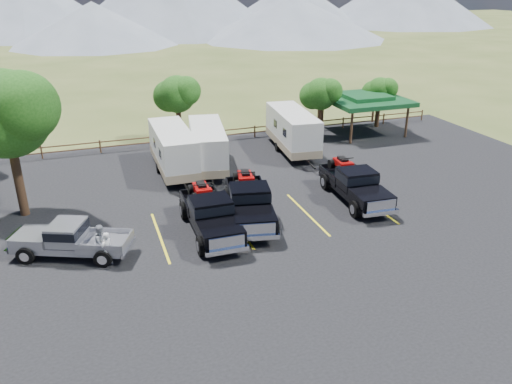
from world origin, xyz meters
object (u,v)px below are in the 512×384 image
object	(u,v)px
person_b	(102,242)
tree_big_nw	(4,114)
pavilion	(365,99)
person_a	(107,249)
rig_left	(210,213)
trailer_left	(173,150)
rig_right	(354,183)
trailer_right	(292,131)
pickup_silver	(71,239)
trailer_center	(208,147)
rig_center	(249,200)

from	to	relation	value
person_b	tree_big_nw	bearing A→B (deg)	76.94
pavilion	person_a	bearing A→B (deg)	-145.29
tree_big_nw	rig_left	xyz separation A→B (m)	(9.07, -5.26, -4.54)
trailer_left	tree_big_nw	bearing A→B (deg)	-157.20
pavilion	person_a	xyz separation A→B (m)	(-21.59, -14.95, -1.93)
rig_right	pavilion	bearing A→B (deg)	61.34
trailer_right	tree_big_nw	bearing A→B (deg)	-158.08
trailer_left	person_a	size ratio (longest dim) A/B	5.10
trailer_right	pavilion	bearing A→B (deg)	26.04
person_a	person_b	world-z (taller)	person_b
tree_big_nw	trailer_right	xyz separation A→B (m)	(17.98, 5.19, -3.99)
trailer_right	pickup_silver	xyz separation A→B (m)	(-15.49, -10.73, -0.70)
pickup_silver	person_b	bearing A→B (deg)	82.26
rig_right	trailer_center	bearing A→B (deg)	134.00
trailer_right	person_a	world-z (taller)	trailer_right
tree_big_nw	person_b	world-z (taller)	tree_big_nw
rig_right	person_a	distance (m)	14.22
rig_right	pickup_silver	bearing A→B (deg)	-171.10
tree_big_nw	trailer_center	world-z (taller)	tree_big_nw
tree_big_nw	trailer_left	world-z (taller)	tree_big_nw
pavilion	trailer_left	world-z (taller)	pavilion
rig_left	rig_right	distance (m)	8.89
trailer_left	trailer_right	size ratio (longest dim) A/B	0.97
trailer_left	rig_right	bearing A→B (deg)	-40.71
rig_right	rig_center	bearing A→B (deg)	-172.78
tree_big_nw	rig_left	bearing A→B (deg)	-30.10
trailer_left	trailer_right	bearing A→B (deg)	9.76
rig_right	trailer_right	xyz separation A→B (m)	(0.09, 9.31, 0.54)
person_a	pickup_silver	bearing A→B (deg)	-88.77
pickup_silver	person_a	world-z (taller)	pickup_silver
tree_big_nw	person_a	xyz separation A→B (m)	(3.96, -6.98, -4.74)
rig_left	trailer_left	xyz separation A→B (m)	(-0.15, 8.94, 0.51)
trailer_left	trailer_center	xyz separation A→B (m)	(2.31, 0.03, -0.03)
pavilion	trailer_left	bearing A→B (deg)	-165.54
rig_center	trailer_left	size ratio (longest dim) A/B	0.81
rig_right	rig_left	bearing A→B (deg)	-169.03
pavilion	rig_right	xyz separation A→B (m)	(-7.66, -12.10, -1.73)
tree_big_nw	pickup_silver	distance (m)	7.67
person_b	pickup_silver	bearing A→B (deg)	104.83
trailer_left	pavilion	bearing A→B (deg)	14.81
tree_big_nw	rig_center	bearing A→B (deg)	-21.68
trailer_center	rig_center	bearing A→B (deg)	-79.23
person_a	person_b	xyz separation A→B (m)	(-0.17, 0.64, 0.04)
pavilion	trailer_center	world-z (taller)	pavilion
pavilion	rig_right	bearing A→B (deg)	-122.32
tree_big_nw	rig_center	xyz separation A→B (m)	(11.39, -4.53, -4.51)
rig_right	person_b	bearing A→B (deg)	-167.45
tree_big_nw	person_a	bearing A→B (deg)	-60.43
pavilion	rig_center	bearing A→B (deg)	-138.54
rig_center	person_a	bearing A→B (deg)	-150.30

